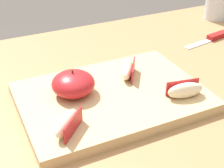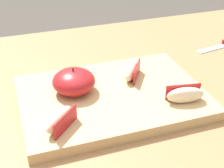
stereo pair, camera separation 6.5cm
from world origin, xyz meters
name	(u,v)px [view 2 (the right image)]	position (x,y,z in m)	size (l,w,h in m)	color
dining_table	(143,140)	(0.00, 0.00, 0.62)	(1.14, 0.84, 0.73)	#9E754C
cutting_board	(112,97)	(-0.07, 0.01, 0.74)	(0.36, 0.25, 0.02)	tan
apple_half_skin_up	(74,81)	(-0.14, 0.04, 0.78)	(0.08, 0.08, 0.05)	#B21E23
apple_wedge_left	(185,95)	(0.05, -0.06, 0.77)	(0.07, 0.04, 0.03)	beige
apple_wedge_right	(131,71)	(-0.01, 0.06, 0.77)	(0.06, 0.07, 0.03)	beige
apple_wedge_back	(60,120)	(-0.19, -0.06, 0.77)	(0.07, 0.07, 0.03)	beige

